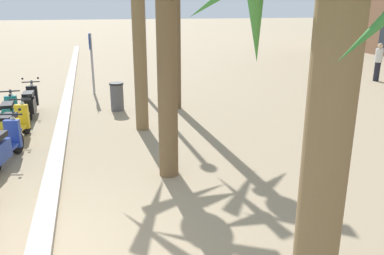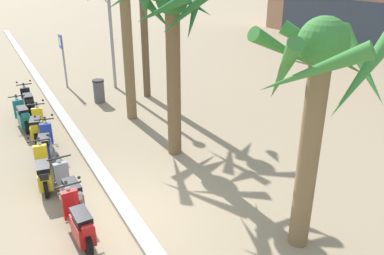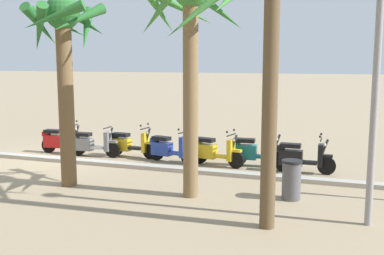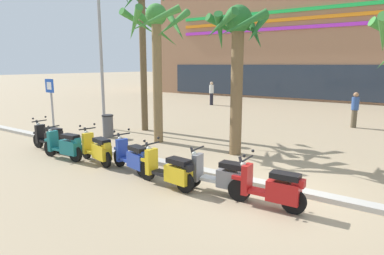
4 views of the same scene
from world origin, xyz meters
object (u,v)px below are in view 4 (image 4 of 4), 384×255
(palm_tree_mid_walkway, at_px, (157,40))
(pedestrian_window_shopping, at_px, (212,93))
(scooter_grey_mid_front, at_px, (221,176))
(scooter_red_gap_after_mid, at_px, (272,188))
(litter_bin, at_px, (108,126))
(scooter_yellow_lead_nearest, at_px, (169,170))
(scooter_teal_mid_centre, at_px, (65,146))
(scooter_blue_second_in_line, at_px, (133,157))
(palm_tree_near_sign, at_px, (142,18))
(scooter_yellow_last_in_row, at_px, (97,149))
(scooter_black_tail_end, at_px, (50,138))
(street_lamp, at_px, (101,45))
(palm_tree_by_mall_entrance, at_px, (237,45))
(pedestrian_strolling_near_curb, at_px, (355,109))
(crossing_sign, at_px, (51,99))

(palm_tree_mid_walkway, relative_size, pedestrian_window_shopping, 2.99)
(scooter_grey_mid_front, relative_size, pedestrian_window_shopping, 1.05)
(scooter_red_gap_after_mid, height_order, palm_tree_mid_walkway, palm_tree_mid_walkway)
(scooter_grey_mid_front, relative_size, litter_bin, 1.95)
(scooter_yellow_lead_nearest, height_order, palm_tree_mid_walkway, palm_tree_mid_walkway)
(scooter_teal_mid_centre, height_order, scooter_red_gap_after_mid, scooter_red_gap_after_mid)
(pedestrian_window_shopping, bearing_deg, scooter_blue_second_in_line, -66.06)
(scooter_teal_mid_centre, distance_m, palm_tree_mid_walkway, 5.10)
(palm_tree_near_sign, bearing_deg, scooter_yellow_lead_nearest, -42.52)
(scooter_yellow_last_in_row, xyz_separation_m, palm_tree_mid_walkway, (-0.41, 3.35, 3.47))
(scooter_black_tail_end, xyz_separation_m, street_lamp, (-1.76, 3.97, 3.47))
(palm_tree_mid_walkway, xyz_separation_m, street_lamp, (-4.01, 0.70, -0.00))
(scooter_grey_mid_front, xyz_separation_m, palm_tree_by_mall_entrance, (-1.41, 3.41, 3.20))
(litter_bin, bearing_deg, palm_tree_by_mall_entrance, 6.46)
(scooter_red_gap_after_mid, relative_size, pedestrian_strolling_near_curb, 1.01)
(scooter_red_gap_after_mid, relative_size, street_lamp, 0.27)
(scooter_grey_mid_front, bearing_deg, scooter_blue_second_in_line, -179.05)
(scooter_blue_second_in_line, relative_size, street_lamp, 0.27)
(scooter_teal_mid_centre, height_order, palm_tree_near_sign, palm_tree_near_sign)
(scooter_teal_mid_centre, relative_size, scooter_yellow_lead_nearest, 0.95)
(scooter_yellow_lead_nearest, relative_size, pedestrian_window_shopping, 1.06)
(palm_tree_mid_walkway, xyz_separation_m, pedestrian_strolling_near_curb, (5.79, 7.79, -3.02))
(palm_tree_mid_walkway, bearing_deg, street_lamp, 170.06)
(crossing_sign, distance_m, pedestrian_strolling_near_curb, 14.22)
(scooter_grey_mid_front, distance_m, crossing_sign, 10.18)
(scooter_black_tail_end, xyz_separation_m, scooter_yellow_last_in_row, (2.66, -0.08, -0.00))
(palm_tree_near_sign, height_order, pedestrian_strolling_near_curb, palm_tree_near_sign)
(scooter_black_tail_end, xyz_separation_m, pedestrian_strolling_near_curb, (8.03, 11.06, 0.45))
(palm_tree_mid_walkway, relative_size, pedestrian_strolling_near_curb, 3.06)
(palm_tree_by_mall_entrance, xyz_separation_m, palm_tree_mid_walkway, (-3.35, -0.12, 0.29))
(scooter_teal_mid_centre, relative_size, pedestrian_strolling_near_curb, 1.03)
(palm_tree_by_mall_entrance, bearing_deg, scooter_black_tail_end, -148.84)
(scooter_teal_mid_centre, relative_size, palm_tree_near_sign, 0.26)
(palm_tree_by_mall_entrance, xyz_separation_m, pedestrian_strolling_near_curb, (2.44, 7.67, -2.73))
(scooter_teal_mid_centre, xyz_separation_m, palm_tree_by_mall_entrance, (4.16, 3.76, 3.18))
(litter_bin, relative_size, street_lamp, 0.15)
(scooter_teal_mid_centre, distance_m, palm_tree_by_mall_entrance, 6.45)
(scooter_grey_mid_front, distance_m, litter_bin, 7.62)
(scooter_black_tail_end, distance_m, pedestrian_window_shopping, 15.22)
(scooter_black_tail_end, xyz_separation_m, palm_tree_near_sign, (0.12, 4.76, 4.57))
(scooter_black_tail_end, height_order, scooter_red_gap_after_mid, same)
(scooter_yellow_last_in_row, height_order, pedestrian_strolling_near_curb, pedestrian_strolling_near_curb)
(scooter_blue_second_in_line, relative_size, litter_bin, 1.83)
(scooter_yellow_lead_nearest, height_order, litter_bin, scooter_yellow_lead_nearest)
(scooter_teal_mid_centre, bearing_deg, crossing_sign, 151.28)
(scooter_blue_second_in_line, distance_m, litter_bin, 5.10)
(scooter_black_tail_end, relative_size, crossing_sign, 0.73)
(palm_tree_mid_walkway, bearing_deg, scooter_yellow_last_in_row, -82.97)
(litter_bin, bearing_deg, scooter_yellow_last_in_row, -45.76)
(scooter_teal_mid_centre, distance_m, litter_bin, 3.47)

